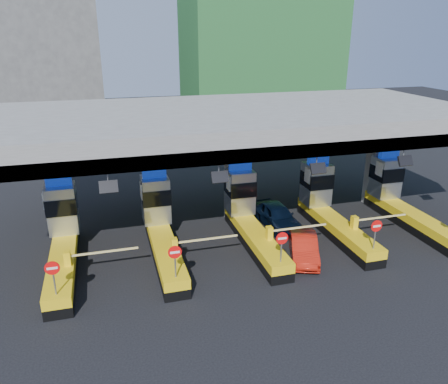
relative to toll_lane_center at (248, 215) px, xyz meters
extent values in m
plane|color=black|center=(0.00, -0.28, -1.40)|extent=(120.00, 120.00, 0.00)
cube|color=slate|center=(0.00, 2.72, 4.85)|extent=(28.00, 12.00, 1.50)
cube|color=#4C4C49|center=(0.00, -2.98, 4.45)|extent=(28.00, 0.60, 0.70)
cube|color=slate|center=(-10.00, 2.72, 1.35)|extent=(1.00, 1.00, 5.50)
cube|color=slate|center=(0.00, 2.72, 1.35)|extent=(1.00, 1.00, 5.50)
cube|color=slate|center=(10.00, 2.72, 1.35)|extent=(1.00, 1.00, 5.50)
cylinder|color=slate|center=(-7.50, -2.98, 3.85)|extent=(0.06, 0.06, 0.50)
cube|color=black|center=(-7.50, -3.18, 3.50)|extent=(0.80, 0.38, 0.54)
cylinder|color=slate|center=(-2.50, -2.98, 3.85)|extent=(0.06, 0.06, 0.50)
cube|color=black|center=(-2.50, -3.18, 3.50)|extent=(0.80, 0.38, 0.54)
cylinder|color=slate|center=(2.50, -2.98, 3.85)|extent=(0.06, 0.06, 0.50)
cube|color=black|center=(2.50, -3.18, 3.50)|extent=(0.80, 0.38, 0.54)
cylinder|color=slate|center=(7.50, -2.98, 3.85)|extent=(0.06, 0.06, 0.50)
cube|color=black|center=(7.50, -3.18, 3.50)|extent=(0.80, 0.38, 0.54)
cube|color=black|center=(-10.00, -1.28, -1.15)|extent=(1.20, 8.00, 0.50)
cube|color=#E5B70C|center=(-10.00, -1.28, -0.65)|extent=(1.20, 8.00, 0.50)
cube|color=#9EA3A8|center=(-10.00, 1.52, 0.90)|extent=(1.50, 1.50, 2.60)
cube|color=black|center=(-10.00, 1.50, 1.20)|extent=(1.56, 1.56, 0.90)
cube|color=#0C2DBF|center=(-10.00, 1.52, 2.48)|extent=(1.30, 0.35, 0.55)
cube|color=white|center=(-10.80, 1.22, 1.60)|extent=(0.06, 0.70, 0.90)
cylinder|color=slate|center=(-10.00, -4.88, 0.25)|extent=(0.07, 0.07, 1.30)
cylinder|color=red|center=(-10.00, -4.91, 0.85)|extent=(0.60, 0.04, 0.60)
cube|color=white|center=(-10.00, -4.93, 0.85)|extent=(0.42, 0.02, 0.10)
cube|color=#E5B70C|center=(-9.65, -2.48, -0.05)|extent=(0.30, 0.35, 0.70)
cube|color=white|center=(-8.00, -2.48, 0.05)|extent=(3.20, 0.08, 0.08)
cube|color=black|center=(-5.00, -1.28, -1.15)|extent=(1.20, 8.00, 0.50)
cube|color=#E5B70C|center=(-5.00, -1.28, -0.65)|extent=(1.20, 8.00, 0.50)
cube|color=#9EA3A8|center=(-5.00, 1.52, 0.90)|extent=(1.50, 1.50, 2.60)
cube|color=black|center=(-5.00, 1.50, 1.20)|extent=(1.56, 1.56, 0.90)
cube|color=#0C2DBF|center=(-5.00, 1.52, 2.48)|extent=(1.30, 0.35, 0.55)
cube|color=white|center=(-5.80, 1.22, 1.60)|extent=(0.06, 0.70, 0.90)
cylinder|color=slate|center=(-5.00, -4.88, 0.25)|extent=(0.07, 0.07, 1.30)
cylinder|color=red|center=(-5.00, -4.91, 0.85)|extent=(0.60, 0.04, 0.60)
cube|color=white|center=(-5.00, -4.93, 0.85)|extent=(0.42, 0.02, 0.10)
cube|color=#E5B70C|center=(-4.65, -2.48, -0.05)|extent=(0.30, 0.35, 0.70)
cube|color=white|center=(-3.00, -2.48, 0.05)|extent=(3.20, 0.08, 0.08)
cube|color=black|center=(0.00, -1.28, -1.15)|extent=(1.20, 8.00, 0.50)
cube|color=#E5B70C|center=(0.00, -1.28, -0.65)|extent=(1.20, 8.00, 0.50)
cube|color=#9EA3A8|center=(0.00, 1.52, 0.90)|extent=(1.50, 1.50, 2.60)
cube|color=black|center=(0.00, 1.50, 1.20)|extent=(1.56, 1.56, 0.90)
cube|color=#0C2DBF|center=(0.00, 1.52, 2.48)|extent=(1.30, 0.35, 0.55)
cube|color=white|center=(-0.80, 1.22, 1.60)|extent=(0.06, 0.70, 0.90)
cylinder|color=slate|center=(0.00, -4.88, 0.25)|extent=(0.07, 0.07, 1.30)
cylinder|color=red|center=(0.00, -4.91, 0.85)|extent=(0.60, 0.04, 0.60)
cube|color=white|center=(0.00, -4.93, 0.85)|extent=(0.42, 0.02, 0.10)
cube|color=#E5B70C|center=(0.35, -2.48, -0.05)|extent=(0.30, 0.35, 0.70)
cube|color=white|center=(2.00, -2.48, 0.05)|extent=(3.20, 0.08, 0.08)
cube|color=black|center=(5.00, -1.28, -1.15)|extent=(1.20, 8.00, 0.50)
cube|color=#E5B70C|center=(5.00, -1.28, -0.65)|extent=(1.20, 8.00, 0.50)
cube|color=#9EA3A8|center=(5.00, 1.52, 0.90)|extent=(1.50, 1.50, 2.60)
cube|color=black|center=(5.00, 1.50, 1.20)|extent=(1.56, 1.56, 0.90)
cube|color=#0C2DBF|center=(5.00, 1.52, 2.48)|extent=(1.30, 0.35, 0.55)
cube|color=white|center=(4.20, 1.22, 1.60)|extent=(0.06, 0.70, 0.90)
cylinder|color=slate|center=(5.00, -4.88, 0.25)|extent=(0.07, 0.07, 1.30)
cylinder|color=red|center=(5.00, -4.91, 0.85)|extent=(0.60, 0.04, 0.60)
cube|color=white|center=(5.00, -4.93, 0.85)|extent=(0.42, 0.02, 0.10)
cube|color=#E5B70C|center=(5.35, -2.48, -0.05)|extent=(0.30, 0.35, 0.70)
cube|color=white|center=(7.00, -2.48, 0.05)|extent=(3.20, 0.08, 0.08)
cube|color=black|center=(10.00, -1.28, -1.15)|extent=(1.20, 8.00, 0.50)
cube|color=#E5B70C|center=(10.00, -1.28, -0.65)|extent=(1.20, 8.00, 0.50)
cube|color=#9EA3A8|center=(10.00, 1.52, 0.90)|extent=(1.50, 1.50, 2.60)
cube|color=black|center=(10.00, 1.50, 1.20)|extent=(1.56, 1.56, 0.90)
cube|color=#0C2DBF|center=(10.00, 1.52, 2.48)|extent=(1.30, 0.35, 0.55)
cube|color=white|center=(9.20, 1.22, 1.60)|extent=(0.06, 0.70, 0.90)
cube|color=#E5B70C|center=(10.35, -2.48, -0.05)|extent=(0.30, 0.35, 0.70)
cube|color=#1E5926|center=(12.00, 31.72, 12.60)|extent=(18.00, 12.00, 28.00)
cube|color=#4C4C49|center=(-14.00, 35.72, 7.60)|extent=(14.00, 10.00, 18.00)
imported|color=black|center=(2.18, 0.92, -0.68)|extent=(2.08, 4.37, 1.44)
imported|color=red|center=(2.02, -3.19, -0.77)|extent=(2.56, 4.02, 1.25)
camera|label=1|loc=(-7.49, -21.65, 9.83)|focal=35.00mm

